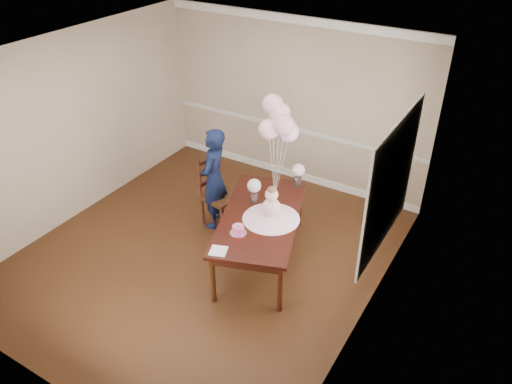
% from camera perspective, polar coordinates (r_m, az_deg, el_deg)
% --- Properties ---
extents(floor, '(4.50, 5.00, 0.00)m').
position_cam_1_polar(floor, '(6.93, -5.85, -7.04)').
color(floor, '#321A0C').
rests_on(floor, ground).
extents(ceiling, '(4.50, 5.00, 0.02)m').
position_cam_1_polar(ceiling, '(5.64, -7.39, 14.79)').
color(ceiling, white).
rests_on(ceiling, wall_back).
extents(wall_back, '(4.50, 0.02, 2.70)m').
position_cam_1_polar(wall_back, '(8.09, 4.21, 10.19)').
color(wall_back, tan).
rests_on(wall_back, floor).
extents(wall_front, '(4.50, 0.02, 2.70)m').
position_cam_1_polar(wall_front, '(4.82, -24.78, -10.06)').
color(wall_front, tan).
rests_on(wall_front, floor).
extents(wall_left, '(0.02, 5.00, 2.70)m').
position_cam_1_polar(wall_left, '(7.63, -20.31, 6.84)').
color(wall_left, tan).
rests_on(wall_left, floor).
extents(wall_right, '(0.02, 5.00, 2.70)m').
position_cam_1_polar(wall_right, '(5.30, 13.43, -3.45)').
color(wall_right, tan).
rests_on(wall_right, floor).
extents(chair_rail_trim, '(4.50, 0.02, 0.07)m').
position_cam_1_polar(chair_rail_trim, '(8.26, 4.06, 7.27)').
color(chair_rail_trim, silver).
rests_on(chair_rail_trim, wall_back).
extents(crown_molding, '(4.50, 0.02, 0.12)m').
position_cam_1_polar(crown_molding, '(7.70, 4.57, 19.04)').
color(crown_molding, white).
rests_on(crown_molding, wall_back).
extents(baseboard_trim, '(4.50, 0.02, 0.12)m').
position_cam_1_polar(baseboard_trim, '(8.64, 3.85, 2.21)').
color(baseboard_trim, white).
rests_on(baseboard_trim, floor).
extents(window_frame, '(0.02, 1.66, 1.56)m').
position_cam_1_polar(window_frame, '(5.60, 15.17, 0.86)').
color(window_frame, silver).
rests_on(window_frame, wall_right).
extents(window_blinds, '(0.01, 1.50, 1.40)m').
position_cam_1_polar(window_blinds, '(5.61, 15.00, 0.91)').
color(window_blinds, silver).
rests_on(window_blinds, wall_right).
extents(dining_table_top, '(1.55, 2.13, 0.05)m').
position_cam_1_polar(dining_table_top, '(6.39, 0.54, -2.82)').
color(dining_table_top, black).
rests_on(dining_table_top, table_leg_fl).
extents(table_apron, '(1.42, 2.01, 0.10)m').
position_cam_1_polar(table_apron, '(6.43, 0.53, -3.35)').
color(table_apron, black).
rests_on(table_apron, table_leg_fl).
extents(table_leg_fl, '(0.09, 0.09, 0.67)m').
position_cam_1_polar(table_leg_fl, '(6.02, -4.97, -9.92)').
color(table_leg_fl, black).
rests_on(table_leg_fl, floor).
extents(table_leg_fr, '(0.09, 0.09, 0.67)m').
position_cam_1_polar(table_leg_fr, '(5.88, 2.76, -11.00)').
color(table_leg_fr, black).
rests_on(table_leg_fr, floor).
extents(table_leg_bl, '(0.09, 0.09, 0.67)m').
position_cam_1_polar(table_leg_bl, '(7.38, -1.23, -0.92)').
color(table_leg_bl, black).
rests_on(table_leg_bl, floor).
extents(table_leg_br, '(0.09, 0.09, 0.67)m').
position_cam_1_polar(table_leg_br, '(7.27, 5.00, -1.61)').
color(table_leg_br, black).
rests_on(table_leg_br, floor).
extents(baby_skirt, '(0.93, 0.93, 0.10)m').
position_cam_1_polar(baby_skirt, '(6.29, 1.75, -2.68)').
color(baby_skirt, '#FFBBE0').
rests_on(baby_skirt, dining_table_top).
extents(baby_torso, '(0.23, 0.23, 0.23)m').
position_cam_1_polar(baby_torso, '(6.22, 1.77, -1.73)').
color(baby_torso, '#FC9FCF').
rests_on(baby_torso, baby_skirt).
extents(baby_head, '(0.16, 0.16, 0.16)m').
position_cam_1_polar(baby_head, '(6.12, 1.79, -0.31)').
color(baby_head, beige).
rests_on(baby_head, baby_torso).
extents(baby_hair, '(0.12, 0.12, 0.12)m').
position_cam_1_polar(baby_hair, '(6.09, 1.80, 0.15)').
color(baby_hair, brown).
rests_on(baby_hair, baby_head).
extents(cake_platter, '(0.27, 0.27, 0.01)m').
position_cam_1_polar(cake_platter, '(6.06, -2.04, -4.69)').
color(cake_platter, silver).
rests_on(cake_platter, dining_table_top).
extents(birthday_cake, '(0.18, 0.18, 0.10)m').
position_cam_1_polar(birthday_cake, '(6.03, -2.05, -4.29)').
color(birthday_cake, '#E74888').
rests_on(birthday_cake, cake_platter).
extents(cake_flower_a, '(0.03, 0.03, 0.03)m').
position_cam_1_polar(cake_flower_a, '(5.99, -2.06, -3.81)').
color(cake_flower_a, silver).
rests_on(cake_flower_a, birthday_cake).
extents(cake_flower_b, '(0.03, 0.03, 0.03)m').
position_cam_1_polar(cake_flower_b, '(6.00, -1.75, -3.74)').
color(cake_flower_b, silver).
rests_on(cake_flower_b, birthday_cake).
extents(rose_vase_near, '(0.12, 0.12, 0.15)m').
position_cam_1_polar(rose_vase_near, '(6.59, -0.20, -0.56)').
color(rose_vase_near, white).
rests_on(rose_vase_near, dining_table_top).
extents(roses_near, '(0.18, 0.18, 0.18)m').
position_cam_1_polar(roses_near, '(6.50, -0.21, 0.73)').
color(roses_near, silver).
rests_on(roses_near, rose_vase_near).
extents(rose_vase_far, '(0.12, 0.12, 0.15)m').
position_cam_1_polar(rose_vase_far, '(6.97, 4.79, 1.28)').
color(rose_vase_far, silver).
rests_on(rose_vase_far, dining_table_top).
extents(roses_far, '(0.18, 0.18, 0.18)m').
position_cam_1_polar(roses_far, '(6.88, 4.85, 2.52)').
color(roses_far, beige).
rests_on(roses_far, rose_vase_far).
extents(napkin, '(0.25, 0.25, 0.01)m').
position_cam_1_polar(napkin, '(5.80, -4.32, -6.72)').
color(napkin, white).
rests_on(napkin, dining_table_top).
extents(balloon_weight, '(0.05, 0.05, 0.02)m').
position_cam_1_polar(balloon_weight, '(6.79, 2.20, -0.19)').
color(balloon_weight, silver).
rests_on(balloon_weight, dining_table_top).
extents(balloon_a, '(0.27, 0.27, 0.27)m').
position_cam_1_polar(balloon_a, '(6.35, 1.51, 7.20)').
color(balloon_a, '#FFB4C5').
rests_on(balloon_a, balloon_ribbon_a).
extents(balloon_b, '(0.27, 0.27, 0.27)m').
position_cam_1_polar(balloon_b, '(6.24, 3.20, 7.66)').
color(balloon_b, '#E19FAD').
rests_on(balloon_b, balloon_ribbon_b).
extents(balloon_c, '(0.27, 0.27, 0.27)m').
position_cam_1_polar(balloon_c, '(6.34, 2.73, 9.04)').
color(balloon_c, '#F1AABE').
rests_on(balloon_c, balloon_ribbon_c).
extents(balloon_d, '(0.27, 0.27, 0.27)m').
position_cam_1_polar(balloon_d, '(6.34, 1.91, 9.98)').
color(balloon_d, '#DA9AB3').
rests_on(balloon_d, balloon_ribbon_d).
extents(balloon_e, '(0.27, 0.27, 0.27)m').
position_cam_1_polar(balloon_e, '(6.41, 3.76, 6.90)').
color(balloon_e, '#FBB2D7').
rests_on(balloon_e, balloon_ribbon_e).
extents(balloon_ribbon_a, '(0.08, 0.03, 0.80)m').
position_cam_1_polar(balloon_ribbon_a, '(6.59, 1.85, 2.83)').
color(balloon_ribbon_a, white).
rests_on(balloon_ribbon_a, balloon_weight).
extents(balloon_ribbon_b, '(0.11, 0.02, 0.90)m').
position_cam_1_polar(balloon_ribbon_b, '(6.53, 2.66, 3.01)').
color(balloon_ribbon_b, white).
rests_on(balloon_ribbon_b, balloon_weight).
extents(balloon_ribbon_c, '(0.02, 0.09, 1.00)m').
position_cam_1_polar(balloon_ribbon_c, '(6.58, 2.44, 3.71)').
color(balloon_ribbon_c, white).
rests_on(balloon_ribbon_c, balloon_weight).
extents(balloon_ribbon_d, '(0.11, 0.07, 1.09)m').
position_cam_1_polar(balloon_ribbon_d, '(6.57, 2.05, 4.16)').
color(balloon_ribbon_d, white).
rests_on(balloon_ribbon_d, balloon_weight).
extents(balloon_ribbon_e, '(0.11, 0.11, 0.75)m').
position_cam_1_polar(balloon_ribbon_e, '(6.62, 2.93, 2.70)').
color(balloon_ribbon_e, silver).
rests_on(balloon_ribbon_e, balloon_weight).
extents(dining_chair_seat, '(0.54, 0.54, 0.05)m').
position_cam_1_polar(dining_chair_seat, '(7.21, -4.06, -0.49)').
color(dining_chair_seat, '#341C0E').
rests_on(dining_chair_seat, chair_leg_fl).
extents(chair_leg_fl, '(0.05, 0.05, 0.46)m').
position_cam_1_polar(chair_leg_fl, '(7.36, -6.10, -2.22)').
color(chair_leg_fl, '#3A140F').
rests_on(chair_leg_fl, floor).
extents(chair_leg_fr, '(0.05, 0.05, 0.46)m').
position_cam_1_polar(chair_leg_fr, '(7.13, -3.96, -3.36)').
color(chair_leg_fr, '#3E1F11').
rests_on(chair_leg_fr, floor).
extents(chair_leg_bl, '(0.05, 0.05, 0.46)m').
position_cam_1_polar(chair_leg_bl, '(7.58, -4.01, -0.99)').
color(chair_leg_bl, '#3B1E10').
rests_on(chair_leg_bl, floor).
extents(chair_leg_br, '(0.05, 0.05, 0.46)m').
position_cam_1_polar(chair_leg_br, '(7.35, -1.87, -2.06)').
color(chair_leg_br, black).
rests_on(chair_leg_br, floor).
extents(chair_back_post_l, '(0.05, 0.05, 0.60)m').
position_cam_1_polar(chair_back_post_l, '(7.07, -6.47, 1.60)').
color(chair_back_post_l, '#3C1610').
rests_on(chair_back_post_l, dining_chair_seat).
extents(chair_back_post_r, '(0.05, 0.05, 0.60)m').
position_cam_1_polar(chair_back_post_r, '(7.30, -4.30, 2.75)').
color(chair_back_post_r, '#36130E').
rests_on(chair_back_post_r, dining_chair_seat).
extents(chair_slat_low, '(0.10, 0.43, 0.05)m').
position_cam_1_polar(chair_slat_low, '(7.25, -5.32, 1.31)').
color(chair_slat_low, '#35110E').
rests_on(chair_slat_low, dining_chair_seat).
extents(chair_slat_mid, '(0.10, 0.43, 0.05)m').
position_cam_1_polar(chair_slat_mid, '(7.16, -5.39, 2.48)').
color(chair_slat_mid, black).
rests_on(chair_slat_mid, dining_chair_seat).
extents(chair_slat_top, '(0.10, 0.43, 0.05)m').
position_cam_1_polar(chair_slat_top, '(7.08, -5.45, 3.68)').
color(chair_slat_top, '#3E1611').
rests_on(chair_slat_top, dining_chair_seat).
extents(woman, '(0.48, 0.62, 1.53)m').
position_cam_1_polar(woman, '(7.08, -4.84, 1.50)').
color(woman, black).
rests_on(woman, floor).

